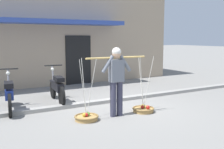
{
  "coord_description": "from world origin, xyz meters",
  "views": [
    {
      "loc": [
        -3.76,
        -6.31,
        1.94
      ],
      "look_at": [
        0.21,
        0.6,
        0.85
      ],
      "focal_mm": 43.98,
      "sensor_mm": 36.0,
      "label": 1
    }
  ],
  "objects": [
    {
      "name": "fruit_basket_right_side",
      "position": [
        -1.17,
        -0.6,
        0.08
      ],
      "size": [
        0.57,
        0.57,
        1.45
      ],
      "color": "#B2894C",
      "rests_on": "ground"
    },
    {
      "name": "sidewalk_curb",
      "position": [
        0.0,
        0.7,
        0.05
      ],
      "size": [
        20.0,
        0.24,
        0.1
      ],
      "primitive_type": "cube",
      "color": "gray",
      "rests_on": "ground"
    },
    {
      "name": "fruit_vendor",
      "position": [
        -0.38,
        -0.64,
        0.98
      ],
      "size": [
        1.59,
        0.22,
        1.7
      ],
      "color": "#38384C",
      "rests_on": "ground"
    },
    {
      "name": "fruit_basket_left_side",
      "position": [
        0.42,
        -0.68,
        0.08
      ],
      "size": [
        0.57,
        0.57,
        1.45
      ],
      "color": "#B2894C",
      "rests_on": "ground"
    },
    {
      "name": "motorcycle_second_in_row",
      "position": [
        -1.18,
        1.45,
        0.45
      ],
      "size": [
        0.54,
        1.82,
        1.09
      ],
      "color": "black",
      "rests_on": "ground"
    },
    {
      "name": "motorcycle_nearest_shop",
      "position": [
        -2.59,
        1.14,
        0.45
      ],
      "size": [
        0.54,
        1.81,
        1.09
      ],
      "color": "black",
      "rests_on": "ground"
    },
    {
      "name": "storefront_building",
      "position": [
        -1.28,
        6.69,
        2.1
      ],
      "size": [
        13.0,
        6.0,
        4.2
      ],
      "color": "tan",
      "rests_on": "ground"
    },
    {
      "name": "ground_plane",
      "position": [
        0.0,
        0.0,
        0.0
      ],
      "size": [
        90.0,
        90.0,
        0.0
      ],
      "primitive_type": "plane",
      "color": "gray"
    }
  ]
}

